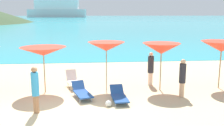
{
  "coord_description": "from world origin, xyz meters",
  "views": [
    {
      "loc": [
        0.83,
        -9.35,
        3.66
      ],
      "look_at": [
        2.03,
        3.34,
        1.2
      ],
      "focal_mm": 41.12,
      "sensor_mm": 36.0,
      "label": 1
    }
  ],
  "objects_px": {
    "lounge_chair_6": "(119,96)",
    "beachgoer_0": "(182,77)",
    "umbrella_3": "(43,51)",
    "umbrella_6": "(222,47)",
    "umbrella_4": "(106,47)",
    "beach_ball": "(108,104)",
    "umbrella_5": "(161,49)",
    "beachgoer_3": "(35,88)",
    "lounge_chair_2": "(82,92)",
    "cruise_ship": "(57,9)",
    "beachgoer_2": "(151,68)",
    "lounge_chair_5": "(73,80)"
  },
  "relations": [
    {
      "from": "umbrella_5",
      "to": "beachgoer_0",
      "type": "distance_m",
      "value": 1.72
    },
    {
      "from": "umbrella_6",
      "to": "cruise_ship",
      "type": "distance_m",
      "value": 255.56
    },
    {
      "from": "lounge_chair_6",
      "to": "umbrella_4",
      "type": "bearing_deg",
      "value": 99.05
    },
    {
      "from": "umbrella_4",
      "to": "umbrella_5",
      "type": "distance_m",
      "value": 2.61
    },
    {
      "from": "umbrella_4",
      "to": "beach_ball",
      "type": "distance_m",
      "value": 3.08
    },
    {
      "from": "umbrella_4",
      "to": "beachgoer_2",
      "type": "bearing_deg",
      "value": 13.98
    },
    {
      "from": "lounge_chair_2",
      "to": "lounge_chair_6",
      "type": "relative_size",
      "value": 1.1
    },
    {
      "from": "umbrella_5",
      "to": "lounge_chair_6",
      "type": "xyz_separation_m",
      "value": [
        -2.18,
        -1.39,
        -1.8
      ]
    },
    {
      "from": "umbrella_4",
      "to": "lounge_chair_6",
      "type": "xyz_separation_m",
      "value": [
        0.4,
        -1.71,
        -1.89
      ]
    },
    {
      "from": "lounge_chair_6",
      "to": "beachgoer_2",
      "type": "distance_m",
      "value": 3.07
    },
    {
      "from": "umbrella_4",
      "to": "cruise_ship",
      "type": "xyz_separation_m",
      "value": [
        -31.01,
        252.6,
        6.2
      ]
    },
    {
      "from": "cruise_ship",
      "to": "umbrella_3",
      "type": "bearing_deg",
      "value": -76.59
    },
    {
      "from": "beachgoer_0",
      "to": "umbrella_5",
      "type": "bearing_deg",
      "value": 66.3
    },
    {
      "from": "umbrella_4",
      "to": "lounge_chair_2",
      "type": "relative_size",
      "value": 1.37
    },
    {
      "from": "umbrella_4",
      "to": "beachgoer_0",
      "type": "relative_size",
      "value": 1.36
    },
    {
      "from": "beachgoer_2",
      "to": "beachgoer_3",
      "type": "height_order",
      "value": "beachgoer_3"
    },
    {
      "from": "umbrella_6",
      "to": "beachgoer_2",
      "type": "height_order",
      "value": "umbrella_6"
    },
    {
      "from": "umbrella_5",
      "to": "lounge_chair_6",
      "type": "height_order",
      "value": "umbrella_5"
    },
    {
      "from": "umbrella_3",
      "to": "lounge_chair_2",
      "type": "height_order",
      "value": "umbrella_3"
    },
    {
      "from": "beach_ball",
      "to": "umbrella_6",
      "type": "bearing_deg",
      "value": 20.16
    },
    {
      "from": "beachgoer_0",
      "to": "beach_ball",
      "type": "height_order",
      "value": "beachgoer_0"
    },
    {
      "from": "umbrella_5",
      "to": "beach_ball",
      "type": "xyz_separation_m",
      "value": [
        -2.68,
        -2.02,
        -1.91
      ]
    },
    {
      "from": "beach_ball",
      "to": "umbrella_3",
      "type": "bearing_deg",
      "value": 141.96
    },
    {
      "from": "lounge_chair_2",
      "to": "beachgoer_3",
      "type": "bearing_deg",
      "value": -152.29
    },
    {
      "from": "beachgoer_3",
      "to": "umbrella_4",
      "type": "bearing_deg",
      "value": 36.33
    },
    {
      "from": "umbrella_4",
      "to": "beachgoer_0",
      "type": "height_order",
      "value": "umbrella_4"
    },
    {
      "from": "umbrella_6",
      "to": "beachgoer_3",
      "type": "relative_size",
      "value": 1.33
    },
    {
      "from": "umbrella_4",
      "to": "beachgoer_3",
      "type": "relative_size",
      "value": 1.33
    },
    {
      "from": "lounge_chair_6",
      "to": "beachgoer_0",
      "type": "bearing_deg",
      "value": 1.05
    },
    {
      "from": "lounge_chair_5",
      "to": "beachgoer_0",
      "type": "height_order",
      "value": "beachgoer_0"
    },
    {
      "from": "umbrella_6",
      "to": "lounge_chair_6",
      "type": "relative_size",
      "value": 1.51
    },
    {
      "from": "cruise_ship",
      "to": "lounge_chair_5",
      "type": "bearing_deg",
      "value": -76.29
    },
    {
      "from": "umbrella_3",
      "to": "umbrella_6",
      "type": "distance_m",
      "value": 8.52
    },
    {
      "from": "beachgoer_3",
      "to": "umbrella_3",
      "type": "bearing_deg",
      "value": 84.28
    },
    {
      "from": "beachgoer_3",
      "to": "cruise_ship",
      "type": "xyz_separation_m",
      "value": [
        -28.18,
        255.34,
        7.36
      ]
    },
    {
      "from": "umbrella_3",
      "to": "umbrella_6",
      "type": "xyz_separation_m",
      "value": [
        8.52,
        -0.12,
        0.14
      ]
    },
    {
      "from": "umbrella_3",
      "to": "umbrella_4",
      "type": "xyz_separation_m",
      "value": [
        2.92,
        0.13,
        0.17
      ]
    },
    {
      "from": "beachgoer_0",
      "to": "umbrella_3",
      "type": "bearing_deg",
      "value": 113.88
    },
    {
      "from": "cruise_ship",
      "to": "lounge_chair_2",
      "type": "bearing_deg",
      "value": -76.23
    },
    {
      "from": "beachgoer_2",
      "to": "lounge_chair_2",
      "type": "bearing_deg",
      "value": -81.97
    },
    {
      "from": "umbrella_4",
      "to": "beach_ball",
      "type": "height_order",
      "value": "umbrella_4"
    },
    {
      "from": "umbrella_4",
      "to": "umbrella_6",
      "type": "height_order",
      "value": "umbrella_6"
    },
    {
      "from": "lounge_chair_5",
      "to": "cruise_ship",
      "type": "bearing_deg",
      "value": 80.45
    },
    {
      "from": "beachgoer_0",
      "to": "cruise_ship",
      "type": "xyz_separation_m",
      "value": [
        -34.26,
        254.06,
        7.39
      ]
    },
    {
      "from": "beachgoer_3",
      "to": "beach_ball",
      "type": "xyz_separation_m",
      "value": [
        2.74,
        0.4,
        -0.83
      ]
    },
    {
      "from": "umbrella_5",
      "to": "umbrella_3",
      "type": "bearing_deg",
      "value": 177.97
    },
    {
      "from": "lounge_chair_6",
      "to": "beachgoer_3",
      "type": "height_order",
      "value": "beachgoer_3"
    },
    {
      "from": "lounge_chair_5",
      "to": "beach_ball",
      "type": "relative_size",
      "value": 5.87
    },
    {
      "from": "beachgoer_3",
      "to": "beach_ball",
      "type": "height_order",
      "value": "beachgoer_3"
    },
    {
      "from": "umbrella_4",
      "to": "lounge_chair_2",
      "type": "xyz_separation_m",
      "value": [
        -1.18,
        -1.1,
        -1.85
      ]
    }
  ]
}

